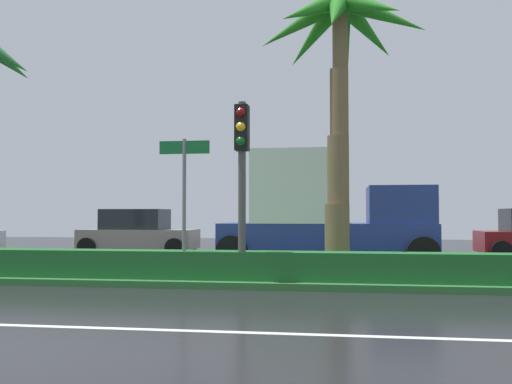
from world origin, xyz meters
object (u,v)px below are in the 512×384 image
car_in_traffic_second (138,233)px  box_truck_lead (324,214)px  traffic_signal_median_right (242,157)px  street_name_sign (184,189)px  palm_tree_centre_left (340,46)px

car_in_traffic_second → box_truck_lead: (7.04, -3.04, 0.72)m
traffic_signal_median_right → street_name_sign: bearing=175.1°
palm_tree_centre_left → box_truck_lead: size_ratio=1.11×
car_in_traffic_second → box_truck_lead: size_ratio=0.67×
car_in_traffic_second → street_name_sign: bearing=-64.1°
street_name_sign → box_truck_lead: (2.79, 5.72, -0.53)m
traffic_signal_median_right → car_in_traffic_second: bearing=121.9°
box_truck_lead → car_in_traffic_second: bearing=156.6°
palm_tree_centre_left → street_name_sign: 5.25m
palm_tree_centre_left → box_truck_lead: bearing=98.1°
traffic_signal_median_right → palm_tree_centre_left: bearing=46.1°
street_name_sign → car_in_traffic_second: street_name_sign is taller
traffic_signal_median_right → box_truck_lead: bearing=75.4°
palm_tree_centre_left → traffic_signal_median_right: palm_tree_centre_left is taller
car_in_traffic_second → traffic_signal_median_right: bearing=-58.1°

